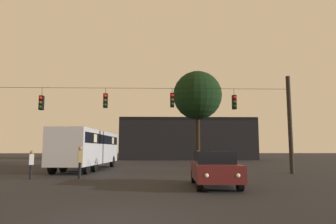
% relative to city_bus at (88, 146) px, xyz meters
% --- Properties ---
extents(ground_plane, '(168.00, 168.00, 0.00)m').
position_rel_city_bus_xyz_m(ground_plane, '(4.44, 7.35, -1.87)').
color(ground_plane, black).
rests_on(ground_plane, ground).
extents(overhead_signal_span, '(20.12, 0.44, 6.55)m').
position_rel_city_bus_xyz_m(overhead_signal_span, '(4.38, -4.29, 1.85)').
color(overhead_signal_span, black).
rests_on(overhead_signal_span, ground).
extents(city_bus, '(3.11, 11.12, 3.00)m').
position_rel_city_bus_xyz_m(city_bus, '(0.00, 0.00, 0.00)').
color(city_bus, '#B7BCC6').
rests_on(city_bus, ground).
extents(car_near_right, '(1.97, 4.40, 1.52)m').
position_rel_city_bus_xyz_m(car_near_right, '(7.98, -10.95, -1.07)').
color(car_near_right, '#511919').
rests_on(car_near_right, ground).
extents(pedestrian_crossing_left, '(0.34, 0.42, 1.77)m').
position_rel_city_bus_xyz_m(pedestrian_crossing_left, '(1.18, -7.12, -0.85)').
color(pedestrian_crossing_left, black).
rests_on(pedestrian_crossing_left, ground).
extents(pedestrian_crossing_center, '(0.33, 0.41, 1.52)m').
position_rel_city_bus_xyz_m(pedestrian_crossing_center, '(8.14, -4.29, -1.02)').
color(pedestrian_crossing_center, black).
rests_on(pedestrian_crossing_center, ground).
extents(pedestrian_crossing_right, '(0.36, 0.42, 1.55)m').
position_rel_city_bus_xyz_m(pedestrian_crossing_right, '(-1.37, -7.37, -1.00)').
color(pedestrian_crossing_right, black).
rests_on(pedestrian_crossing_right, ground).
extents(corner_building, '(20.34, 9.93, 6.26)m').
position_rel_city_bus_xyz_m(corner_building, '(9.99, 24.68, 1.26)').
color(corner_building, black).
rests_on(corner_building, ground).
extents(tree_left_silhouette, '(4.92, 4.92, 9.47)m').
position_rel_city_bus_xyz_m(tree_left_silhouette, '(9.47, 5.92, 5.11)').
color(tree_left_silhouette, black).
rests_on(tree_left_silhouette, ground).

